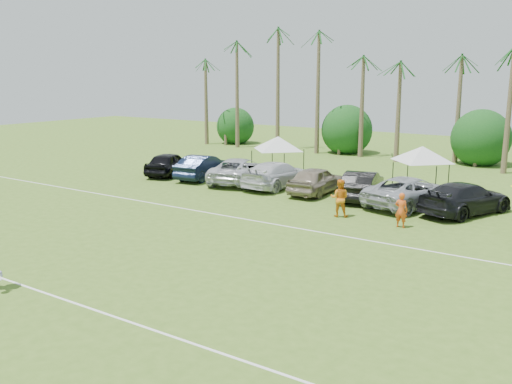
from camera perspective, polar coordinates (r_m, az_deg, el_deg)
The scene contains 23 objects.
field_lines at distance 25.06m, azimuth -10.01°, elevation -5.38°, with size 80.00×12.10×0.01m.
palm_tree_0 at distance 61.01m, azimuth -5.42°, elevation 11.89°, with size 2.40×2.40×8.90m.
palm_tree_1 at distance 57.97m, azimuth -1.53°, elevation 12.81°, with size 2.40×2.40×9.90m.
palm_tree_2 at distance 55.22m, azimuth 2.81°, elevation 13.74°, with size 2.40×2.40×10.90m.
palm_tree_3 at distance 53.28m, azimuth 6.61°, elevation 14.67°, with size 2.40×2.40×11.90m.
palm_tree_4 at distance 51.46m, azimuth 10.57°, elevation 11.77°, with size 2.40×2.40×8.90m.
palm_tree_5 at distance 49.98m, azimuth 14.90°, elevation 12.59°, with size 2.40×2.40×9.90m.
palm_tree_6 at distance 48.81m, azimuth 19.50°, elevation 13.36°, with size 2.40×2.40×10.90m.
bush_tree_0 at distance 60.20m, azimuth -2.49°, elevation 6.52°, with size 4.00×4.00×4.00m.
bush_tree_1 at distance 53.49m, azimuth 8.81°, elevation 5.73°, with size 4.00×4.00×4.00m.
bush_tree_2 at distance 49.57m, azimuth 21.45°, elevation 4.58°, with size 4.00×4.00×4.00m.
sideline_player_a at distance 28.37m, azimuth 14.32°, elevation -1.77°, with size 0.62×0.41×1.71m, color #E45219.
sideline_player_b at distance 29.84m, azimuth 8.36°, elevation -0.60°, with size 0.96×0.75×1.98m, color orange.
canopy_tent_left at distance 40.84m, azimuth 2.23°, elevation 5.58°, with size 4.20×4.20×3.40m.
canopy_tent_right at distance 36.99m, azimuth 16.33°, elevation 4.42°, with size 4.15×4.15×3.37m.
parked_car_0 at distance 42.20m, azimuth -8.70°, elevation 2.83°, with size 2.00×4.98×1.70m, color black.
parked_car_1 at distance 40.43m, azimuth -5.30°, elevation 2.52°, with size 1.79×5.15×1.70m, color black.
parked_car_2 at distance 38.77m, azimuth -1.67°, elevation 2.17°, with size 2.81×6.10×1.70m, color silver.
parked_car_3 at distance 37.18m, azimuth 2.17°, elevation 1.75°, with size 2.37×5.84×1.70m, color silver.
parked_car_4 at distance 35.43m, azimuth 6.02°, elevation 1.19°, with size 2.00×4.98×1.70m, color gray.
parked_car_5 at distance 34.24m, azimuth 10.55°, elevation 0.68°, with size 1.79×5.15×1.70m, color black.
parked_car_6 at distance 32.92m, azimuth 15.15°, elevation 0.03°, with size 2.81×6.10×1.70m, color #A2A6AD.
parked_car_7 at distance 32.08m, azimuth 20.21°, elevation -0.60°, with size 2.37×5.84×1.70m, color black.
Camera 1 is at (16.85, -9.05, 7.33)m, focal length 40.00 mm.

